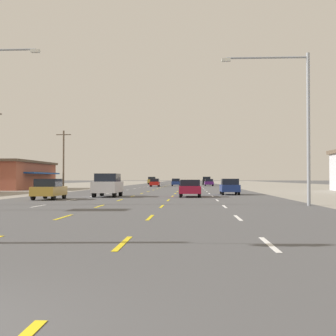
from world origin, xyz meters
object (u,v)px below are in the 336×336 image
(streetlight_right_row_0, at_px, (297,114))
(sedan_far_right_farthest, at_px, (209,182))
(suv_inner_left_near, at_px, (108,185))
(hatchback_center_turn_farther, at_px, (176,182))
(hatchback_inner_left_far, at_px, (155,183))
(suv_far_right_distant_a, at_px, (207,181))
(hatchback_far_left_nearest, at_px, (49,189))
(hatchback_far_right_midfar, at_px, (230,187))
(sedan_inner_right_mid, at_px, (190,188))
(suv_far_left_distant_b, at_px, (152,180))

(streetlight_right_row_0, bearing_deg, sedan_far_right_farthest, 91.97)
(suv_inner_left_near, bearing_deg, hatchback_center_turn_farther, 86.04)
(suv_inner_left_near, relative_size, hatchback_inner_left_far, 1.26)
(hatchback_inner_left_far, xyz_separation_m, suv_far_right_distant_a, (10.61, 27.23, 0.24))
(suv_inner_left_near, distance_m, sedan_far_right_farthest, 59.65)
(hatchback_center_turn_farther, bearing_deg, suv_inner_left_near, -93.96)
(hatchback_far_left_nearest, xyz_separation_m, hatchback_far_right_midfar, (14.27, 11.12, 0.00))
(sedan_inner_right_mid, xyz_separation_m, sedan_far_right_farthest, (3.79, 58.65, 0.00))
(hatchback_inner_left_far, bearing_deg, suv_inner_left_near, -90.31)
(hatchback_inner_left_far, height_order, suv_far_left_distant_b, suv_far_left_distant_b)
(hatchback_far_left_nearest, height_order, hatchback_inner_left_far, same)
(suv_inner_left_near, height_order, sedan_inner_right_mid, suv_inner_left_near)
(suv_inner_left_near, xyz_separation_m, hatchback_far_right_midfar, (10.84, 5.60, -0.24))
(hatchback_far_right_midfar, bearing_deg, sedan_inner_right_mid, -124.20)
(hatchback_far_left_nearest, bearing_deg, suv_far_left_distant_b, 89.90)
(suv_far_left_distant_b, height_order, streetlight_right_row_0, streetlight_right_row_0)
(hatchback_center_turn_farther, bearing_deg, suv_far_right_distant_a, 69.57)
(hatchback_inner_left_far, relative_size, suv_far_right_distant_a, 0.80)
(hatchback_inner_left_far, bearing_deg, sedan_inner_right_mid, -82.08)
(suv_inner_left_near, xyz_separation_m, suv_far_left_distant_b, (-3.27, 84.49, 0.00))
(suv_inner_left_near, height_order, hatchback_center_turn_farther, suv_inner_left_near)
(hatchback_center_turn_farther, bearing_deg, sedan_far_right_farthest, 10.26)
(suv_far_left_distant_b, bearing_deg, hatchback_center_turn_farther, -75.03)
(sedan_inner_right_mid, xyz_separation_m, hatchback_inner_left_far, (-6.78, 48.71, 0.03))
(suv_inner_left_near, height_order, suv_far_right_distant_a, same)
(hatchback_far_left_nearest, xyz_separation_m, streetlight_right_row_0, (16.71, -7.12, 4.49))
(suv_inner_left_near, bearing_deg, hatchback_far_left_nearest, -121.86)
(hatchback_far_right_midfar, relative_size, sedan_far_right_farthest, 0.87)
(sedan_inner_right_mid, height_order, suv_far_right_distant_a, suv_far_right_distant_a)
(hatchback_far_left_nearest, distance_m, suv_far_right_distant_a, 82.72)
(sedan_inner_right_mid, height_order, suv_far_left_distant_b, suv_far_left_distant_b)
(sedan_inner_right_mid, relative_size, hatchback_far_right_midfar, 1.15)
(suv_inner_left_near, height_order, hatchback_inner_left_far, suv_inner_left_near)
(suv_far_left_distant_b, bearing_deg, suv_inner_left_near, -87.79)
(suv_far_right_distant_a, relative_size, suv_far_left_distant_b, 1.00)
(hatchback_far_left_nearest, distance_m, suv_inner_left_near, 6.51)
(hatchback_far_left_nearest, height_order, hatchback_center_turn_farther, same)
(hatchback_far_left_nearest, height_order, suv_inner_left_near, suv_inner_left_near)
(sedan_far_right_farthest, relative_size, suv_far_right_distant_a, 0.92)
(suv_inner_left_near, bearing_deg, hatchback_inner_left_far, 89.69)
(sedan_inner_right_mid, bearing_deg, hatchback_far_left_nearest, -152.16)
(suv_inner_left_near, distance_m, suv_far_right_distant_a, 76.73)
(hatchback_far_left_nearest, bearing_deg, streetlight_right_row_0, -23.07)
(hatchback_inner_left_far, bearing_deg, hatchback_far_right_midfar, -76.22)
(suv_far_right_distant_a, bearing_deg, suv_inner_left_near, -98.15)
(hatchback_far_right_midfar, relative_size, hatchback_center_turn_farther, 1.00)
(hatchback_far_left_nearest, distance_m, hatchback_far_right_midfar, 18.09)
(hatchback_far_left_nearest, height_order, sedan_inner_right_mid, hatchback_far_left_nearest)
(sedan_far_right_farthest, relative_size, suv_far_left_distant_b, 0.92)
(hatchback_center_turn_farther, height_order, streetlight_right_row_0, streetlight_right_row_0)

